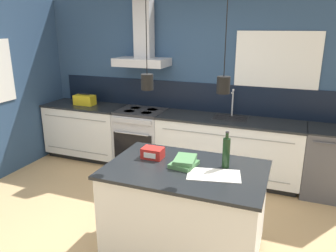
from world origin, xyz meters
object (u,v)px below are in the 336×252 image
(bottle_on_island, at_px, (226,152))
(book_stack, at_px, (185,162))
(oven_range, at_px, (141,138))
(yellow_toolbox, at_px, (85,100))
(red_supply_box, at_px, (153,153))
(dishwasher, at_px, (327,162))

(bottle_on_island, height_order, book_stack, bottle_on_island)
(oven_range, bearing_deg, yellow_toolbox, 179.76)
(red_supply_box, distance_m, yellow_toolbox, 2.60)
(yellow_toolbox, bearing_deg, bottle_on_island, -31.61)
(red_supply_box, relative_size, yellow_toolbox, 0.61)
(book_stack, bearing_deg, bottle_on_island, 15.58)
(bottle_on_island, bearing_deg, yellow_toolbox, 148.39)
(yellow_toolbox, bearing_deg, dishwasher, -0.00)
(oven_range, xyz_separation_m, bottle_on_island, (1.66, -1.65, 0.60))
(oven_range, bearing_deg, dishwasher, 0.09)
(red_supply_box, bearing_deg, dishwasher, 44.23)
(bottle_on_island, bearing_deg, book_stack, -164.42)
(oven_range, xyz_separation_m, dishwasher, (2.68, 0.00, -0.00))
(book_stack, height_order, red_supply_box, red_supply_box)
(bottle_on_island, bearing_deg, red_supply_box, -177.00)
(book_stack, bearing_deg, oven_range, 126.53)
(oven_range, relative_size, bottle_on_island, 2.63)
(oven_range, distance_m, red_supply_box, 2.00)
(dishwasher, distance_m, red_supply_box, 2.48)
(red_supply_box, bearing_deg, oven_range, 119.25)
(oven_range, height_order, book_stack, book_stack)
(dishwasher, relative_size, book_stack, 3.07)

